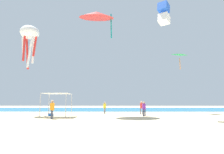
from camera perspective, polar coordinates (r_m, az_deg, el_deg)
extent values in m
cube|color=beige|center=(17.20, -2.04, -13.42)|extent=(110.00, 110.00, 0.10)
cube|color=#1E6B93|center=(41.95, -0.53, -9.82)|extent=(110.00, 20.40, 0.03)
cylinder|color=#B2B2B7|center=(21.37, -21.16, -8.15)|extent=(0.07, 0.07, 2.59)
cylinder|color=#B2B2B7|center=(20.52, -13.96, -8.47)|extent=(0.07, 0.07, 2.59)
cylinder|color=#B2B2B7|center=(23.86, -18.80, -8.13)|extent=(0.07, 0.07, 2.59)
cylinder|color=#B2B2B7|center=(23.11, -12.31, -8.39)|extent=(0.07, 0.07, 2.59)
cube|color=white|center=(22.19, -16.44, -4.87)|extent=(2.81, 2.72, 0.06)
cylinder|color=#33384C|center=(19.54, -18.00, -10.96)|extent=(0.17, 0.17, 0.84)
cylinder|color=#33384C|center=(19.87, -17.90, -10.90)|extent=(0.17, 0.17, 0.84)
cylinder|color=orange|center=(19.67, -17.86, -8.63)|extent=(0.44, 0.44, 0.73)
sphere|color=tan|center=(19.66, -17.80, -7.16)|extent=(0.28, 0.28, 0.28)
cylinder|color=slate|center=(26.66, -2.36, -10.38)|extent=(0.15, 0.15, 0.76)
cylinder|color=slate|center=(26.94, -2.17, -10.35)|extent=(0.15, 0.15, 0.76)
cylinder|color=yellow|center=(26.77, -2.26, -8.85)|extent=(0.40, 0.40, 0.66)
sphere|color=tan|center=(26.77, -2.25, -7.88)|extent=(0.25, 0.25, 0.25)
cylinder|color=#33384C|center=(22.75, 10.06, -10.75)|extent=(0.15, 0.15, 0.78)
cylinder|color=#33384C|center=(22.51, 9.58, -10.79)|extent=(0.15, 0.15, 0.78)
cylinder|color=purple|center=(22.59, 9.78, -8.93)|extent=(0.41, 0.41, 0.68)
sphere|color=tan|center=(22.59, 9.75, -7.75)|extent=(0.25, 0.25, 0.25)
cylinder|color=slate|center=(25.70, 9.39, -10.35)|extent=(0.16, 0.16, 0.80)
cylinder|color=slate|center=(25.82, 8.74, -10.35)|extent=(0.16, 0.16, 0.80)
cylinder|color=red|center=(25.73, 9.03, -8.68)|extent=(0.42, 0.42, 0.70)
sphere|color=tan|center=(25.73, 9.01, -7.62)|extent=(0.26, 0.26, 0.26)
cube|color=blue|center=(23.82, -18.24, -10.89)|extent=(0.56, 0.36, 0.32)
cube|color=white|center=(23.81, -18.22, -10.47)|extent=(0.57, 0.37, 0.03)
cone|color=red|center=(26.40, -4.77, 18.46)|extent=(5.03, 5.09, 1.91)
cylinder|color=teal|center=(25.86, -0.26, 15.40)|extent=(0.23, 0.75, 3.61)
cube|color=green|center=(30.83, 19.98, 6.41)|extent=(2.31, 2.30, 0.35)
cylinder|color=orange|center=(30.53, 20.10, 3.85)|extent=(0.11, 0.11, 1.81)
cube|color=blue|center=(22.64, 15.51, 19.74)|extent=(1.58, 1.62, 1.15)
cube|color=white|center=(22.08, 15.63, 16.75)|extent=(1.58, 1.62, 1.15)
ellipsoid|color=white|center=(28.27, -23.89, 12.37)|extent=(2.75, 2.75, 1.79)
cylinder|color=white|center=(27.94, -25.59, 8.56)|extent=(0.55, 0.31, 2.77)
cylinder|color=red|center=(27.12, -25.34, 8.12)|extent=(0.42, 0.60, 3.60)
cylinder|color=white|center=(26.77, -23.85, 7.32)|extent=(0.54, 0.63, 4.42)
cylinder|color=red|center=(27.48, -22.58, 8.66)|extent=(0.55, 0.31, 2.77)
cylinder|color=white|center=(28.08, -22.99, 7.47)|extent=(0.42, 0.60, 3.60)
cylinder|color=red|center=(28.21, -24.52, 6.61)|extent=(0.54, 0.63, 4.42)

